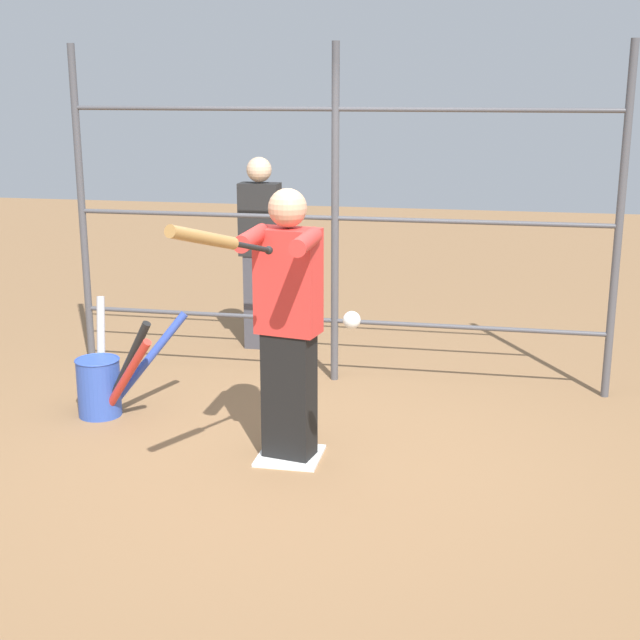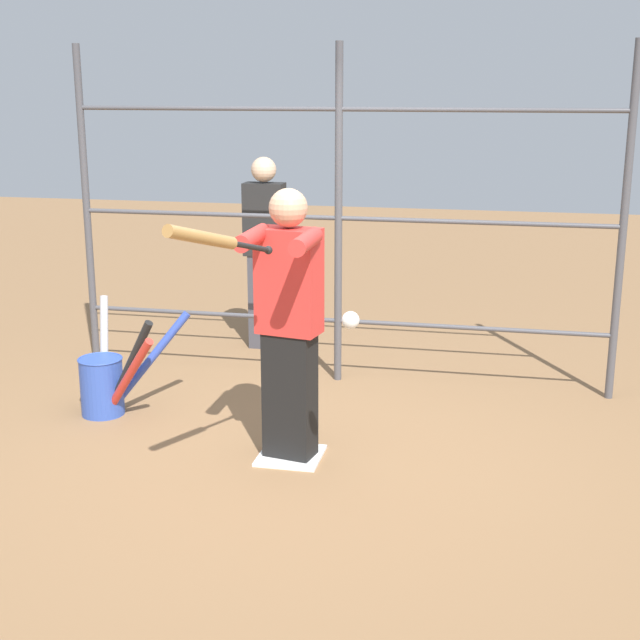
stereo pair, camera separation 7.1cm
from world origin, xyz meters
The scene contains 8 objects.
ground_plane centered at (0.00, 0.00, 0.00)m, with size 24.00×24.00×0.00m, color olive.
home_plate centered at (0.00, 0.00, 0.01)m, with size 0.40×0.40×0.02m.
fence_backstop centered at (0.00, -1.60, 1.32)m, with size 4.29×0.06×2.64m.
batter centered at (0.00, 0.02, 0.93)m, with size 0.44×0.64×1.73m.
baseball_bat_swinging centered at (0.15, 0.98, 1.58)m, with size 0.31×0.88×0.29m.
softball_in_flight centered at (-0.50, 0.66, 1.11)m, with size 0.10×0.10×0.10m.
bat_bucket centered at (1.48, -0.48, 0.25)m, with size 0.76×0.66×0.82m.
bystander_behind_fence centered at (0.81, -2.38, 0.89)m, with size 0.35×0.22×1.72m.
Camera 1 is at (-1.23, 5.18, 2.33)m, focal length 50.00 mm.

